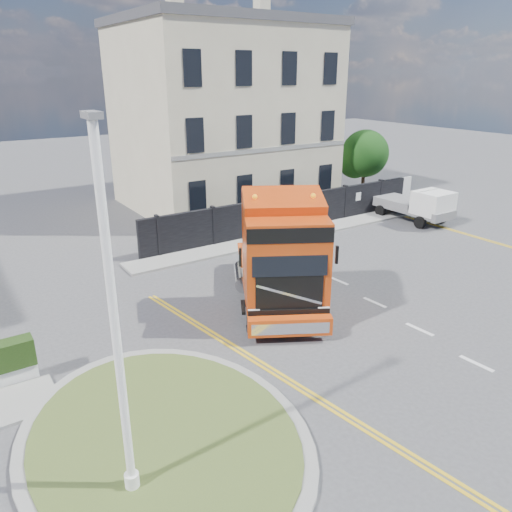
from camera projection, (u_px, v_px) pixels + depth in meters
ground at (309, 318)px, 18.16m from camera, size 120.00×120.00×0.00m
traffic_island at (164, 436)px, 12.17m from camera, size 6.80×6.80×0.17m
hoarding_fence at (299, 211)px, 28.25m from camera, size 18.80×0.25×2.00m
georgian_building at (223, 116)px, 32.18m from camera, size 12.30×10.30×12.80m
tree at (363, 156)px, 34.00m from camera, size 3.20×3.20×4.80m
pavement_far at (301, 233)px, 27.58m from camera, size 20.00×1.60×0.12m
truck at (281, 260)px, 18.16m from camera, size 6.00×7.81×4.44m
flatbed_pickup at (424, 205)px, 29.16m from camera, size 2.16×4.85×2.01m
lamppost_island at (114, 321)px, 9.23m from camera, size 0.24×0.48×7.84m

